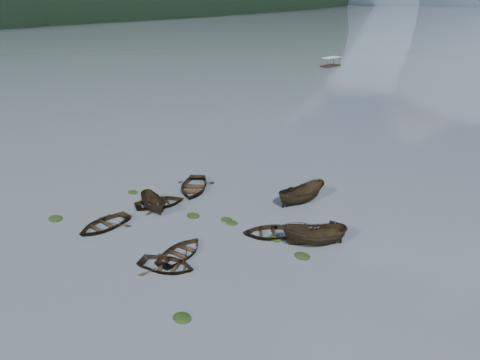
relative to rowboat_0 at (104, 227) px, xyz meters
The scene contains 21 objects.
ground_plane 6.21m from the rowboat_0, 19.55° to the right, with size 2400.00×2400.00×0.00m, color #4E5761.
left_ridge_far 535.05m from the rowboat_0, 152.40° to the left, with size 560.00×1400.00×380.00m, color black.
haze_mtn_a 933.19m from the rowboat_0, 105.80° to the left, with size 520.00×520.00×280.00m, color #475666.
rowboat_0 is the anchor object (origin of this frame).
rowboat_1 5.30m from the rowboat_0, 81.27° to the left, with size 3.01×4.22×0.87m, color black.
rowboat_2 4.50m from the rowboat_0, 77.80° to the left, with size 1.46×3.89×1.50m, color black.
rowboat_3 7.52m from the rowboat_0, ahead, with size 2.92×4.09×0.85m, color black.
rowboat_4 7.84m from the rowboat_0, ahead, with size 2.81×3.93×0.81m, color black.
rowboat_5 16.11m from the rowboat_0, 26.89° to the left, with size 1.79×4.75×1.83m, color black.
rowboat_6 9.32m from the rowboat_0, 83.72° to the left, with size 3.59×5.03×1.04m, color black.
rowboat_7 12.92m from the rowboat_0, 30.74° to the left, with size 3.07×4.29×0.89m, color black.
rowboat_8 16.45m from the rowboat_0, 51.18° to the left, with size 1.80×4.80×1.85m, color black.
weed_clump_0 4.49m from the rowboat_0, 160.51° to the right, with size 1.24×1.02×0.27m, color black.
weed_clump_1 6.97m from the rowboat_0, 50.61° to the left, with size 1.15×0.92×0.25m, color black.
weed_clump_2 12.56m from the rowboat_0, 18.40° to the right, with size 1.14×0.91×0.25m, color black.
weed_clump_3 9.54m from the rowboat_0, 42.66° to the left, with size 0.97×0.82×0.21m, color black.
weed_clump_4 15.40m from the rowboat_0, 20.65° to the left, with size 1.16×0.92×0.24m, color black.
weed_clump_5 6.35m from the rowboat_0, 118.90° to the left, with size 1.01×0.81×0.21m, color black.
weed_clump_6 9.94m from the rowboat_0, 39.37° to the left, with size 0.97×0.81×0.20m, color black.
weed_clump_7 13.31m from the rowboat_0, 28.27° to the left, with size 1.14×0.91×0.25m, color black.
pontoon_left 86.25m from the rowboat_0, 103.40° to the left, with size 2.32×5.58×2.14m, color black, non-canonical shape.
Camera 1 is at (19.70, -15.17, 16.67)m, focal length 32.00 mm.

